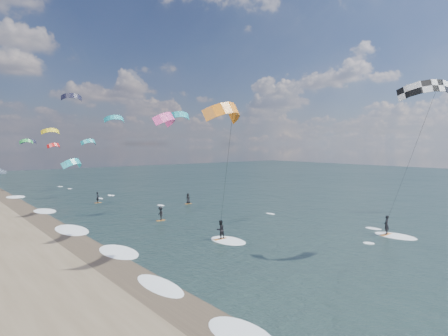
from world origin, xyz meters
TOP-DOWN VIEW (x-y plane):
  - ground at (0.00, 0.00)m, footprint 260.00×260.00m
  - wet_sand_strip at (-12.00, 10.00)m, footprint 3.00×240.00m
  - kitesurfer_near_a at (10.15, -1.56)m, footprint 8.16×9.41m
  - kitesurfer_near_b at (-3.26, 8.41)m, footprint 7.27×8.83m
  - far_kitesurfers at (1.74, 30.26)m, footprint 11.66×19.18m
  - bg_kite_field at (-1.41, 53.23)m, footprint 14.28×76.37m
  - shoreline_surf at (-10.80, 14.75)m, footprint 2.40×79.40m

SIDE VIEW (x-z plane):
  - ground at x=0.00m, z-range 0.00..0.00m
  - shoreline_surf at x=-10.80m, z-range -0.06..0.06m
  - wet_sand_strip at x=-12.00m, z-range 0.00..0.01m
  - far_kitesurfers at x=1.74m, z-range -0.01..1.71m
  - kitesurfer_near_b at x=-3.26m, z-range 2.00..15.13m
  - bg_kite_field at x=-1.41m, z-range 5.80..17.19m
  - kitesurfer_near_a at x=10.15m, z-range 4.08..19.07m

